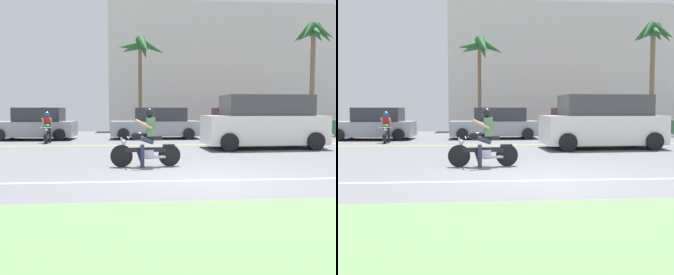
# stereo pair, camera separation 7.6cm
# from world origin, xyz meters

# --- Properties ---
(ground) EXTENTS (56.00, 30.00, 0.04)m
(ground) POSITION_xyz_m (0.00, 3.00, -0.02)
(ground) COLOR slate
(grass_median) EXTENTS (56.00, 3.80, 0.06)m
(grass_median) POSITION_xyz_m (0.00, -4.10, 0.03)
(grass_median) COLOR #5B8C4C
(grass_median) RESTS_ON ground
(lane_line_near) EXTENTS (50.40, 0.12, 0.01)m
(lane_line_near) POSITION_xyz_m (0.00, -0.22, 0.00)
(lane_line_near) COLOR silver
(lane_line_near) RESTS_ON ground
(lane_line_far) EXTENTS (50.40, 0.12, 0.01)m
(lane_line_far) POSITION_xyz_m (0.00, 7.76, 0.00)
(lane_line_far) COLOR yellow
(lane_line_far) RESTS_ON ground
(motorcyclist) EXTENTS (1.78, 0.58, 1.49)m
(motorcyclist) POSITION_xyz_m (-1.17, 1.84, 0.63)
(motorcyclist) COLOR black
(motorcyclist) RESTS_ON ground
(suv_nearby) EXTENTS (4.64, 2.30, 1.98)m
(suv_nearby) POSITION_xyz_m (3.37, 6.18, 0.96)
(suv_nearby) COLOR white
(suv_nearby) RESTS_ON ground
(parked_car_0) EXTENTS (3.83, 2.09, 1.54)m
(parked_car_0) POSITION_xyz_m (-6.16, 11.22, 0.72)
(parked_car_0) COLOR #8C939E
(parked_car_0) RESTS_ON ground
(parked_car_1) EXTENTS (4.36, 2.00, 1.54)m
(parked_car_1) POSITION_xyz_m (-0.34, 11.44, 0.72)
(parked_car_1) COLOR #8C939E
(parked_car_1) RESTS_ON ground
(parked_car_2) EXTENTS (4.36, 2.02, 1.54)m
(parked_car_2) POSITION_xyz_m (4.47, 13.66, 0.72)
(parked_car_2) COLOR #AD1E1E
(parked_car_2) RESTS_ON ground
(palm_tree_0) EXTENTS (3.08, 3.11, 5.96)m
(palm_tree_0) POSITION_xyz_m (-1.07, 16.06, 5.03)
(palm_tree_0) COLOR brown
(palm_tree_0) RESTS_ON ground
(palm_tree_1) EXTENTS (2.62, 2.75, 6.70)m
(palm_tree_1) POSITION_xyz_m (9.37, 15.02, 5.61)
(palm_tree_1) COLOR brown
(palm_tree_1) RESTS_ON ground
(motorcyclist_distant) EXTENTS (0.53, 1.61, 1.35)m
(motorcyclist_distant) POSITION_xyz_m (-5.25, 9.40, 0.57)
(motorcyclist_distant) COLOR black
(motorcyclist_distant) RESTS_ON ground
(building_far) EXTENTS (19.77, 4.00, 8.90)m
(building_far) POSITION_xyz_m (6.71, 21.00, 4.45)
(building_far) COLOR beige
(building_far) RESTS_ON ground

